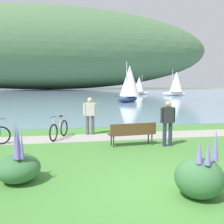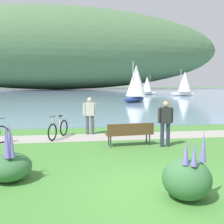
% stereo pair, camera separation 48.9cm
% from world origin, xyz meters
% --- Properties ---
extents(ground_plane, '(200.00, 200.00, 0.00)m').
position_xyz_m(ground_plane, '(0.00, 0.00, 0.00)').
color(ground_plane, '#478438').
extents(bay_water, '(180.00, 80.00, 0.04)m').
position_xyz_m(bay_water, '(0.00, 48.02, 0.02)').
color(bay_water, '#7A99B2').
rests_on(bay_water, ground).
extents(distant_hillside, '(100.06, 28.00, 24.05)m').
position_xyz_m(distant_hillside, '(-7.54, 74.21, 12.06)').
color(distant_hillside, '#4C7047').
rests_on(distant_hillside, bay_water).
extents(shoreline_path, '(60.00, 1.50, 0.01)m').
position_xyz_m(shoreline_path, '(0.00, 5.64, 0.01)').
color(shoreline_path, '#A39E93').
rests_on(shoreline_path, ground).
extents(park_bench_near_camera, '(1.84, 0.64, 0.88)m').
position_xyz_m(park_bench_near_camera, '(0.40, 3.98, 0.52)').
color(park_bench_near_camera, brown).
rests_on(park_bench_near_camera, ground).
extents(bicycle_leaning_near_bench, '(0.76, 1.65, 1.01)m').
position_xyz_m(bicycle_leaning_near_bench, '(-2.37, 5.72, 0.40)').
color(bicycle_leaning_near_bench, black).
rests_on(bicycle_leaning_near_bench, ground).
extents(person_at_shoreline, '(0.61, 0.23, 1.71)m').
position_xyz_m(person_at_shoreline, '(-0.98, 6.30, 0.98)').
color(person_at_shoreline, '#4C4C51').
rests_on(person_at_shoreline, ground).
extents(person_on_the_grass, '(0.61, 0.26, 1.71)m').
position_xyz_m(person_on_the_grass, '(1.69, 3.69, 0.98)').
color(person_on_the_grass, '#282D47').
rests_on(person_on_the_grass, ground).
extents(echium_bush_closest_to_camera, '(1.05, 1.05, 1.51)m').
position_xyz_m(echium_bush_closest_to_camera, '(-3.22, 0.98, 0.39)').
color(echium_bush_closest_to_camera, '#386B3D').
rests_on(echium_bush_closest_to_camera, ground).
extents(echium_bush_beside_closest, '(1.01, 1.01, 1.45)m').
position_xyz_m(echium_bush_beside_closest, '(0.66, -0.55, 0.45)').
color(echium_bush_beside_closest, '#386B3D').
rests_on(echium_bush_beside_closest, ground).
extents(sailboat_nearest_to_shore, '(3.06, 1.82, 3.60)m').
position_xyz_m(sailboat_nearest_to_shore, '(11.29, 40.58, 1.73)').
color(sailboat_nearest_to_shore, white).
rests_on(sailboat_nearest_to_shore, bay_water).
extents(sailboat_mid_bay, '(3.90, 2.90, 4.43)m').
position_xyz_m(sailboat_mid_bay, '(16.34, 35.87, 2.12)').
color(sailboat_mid_bay, white).
rests_on(sailboat_mid_bay, bay_water).
extents(sailboat_toward_hillside, '(3.73, 3.72, 4.66)m').
position_xyz_m(sailboat_toward_hillside, '(5.30, 24.10, 2.23)').
color(sailboat_toward_hillside, navy).
rests_on(sailboat_toward_hillside, bay_water).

